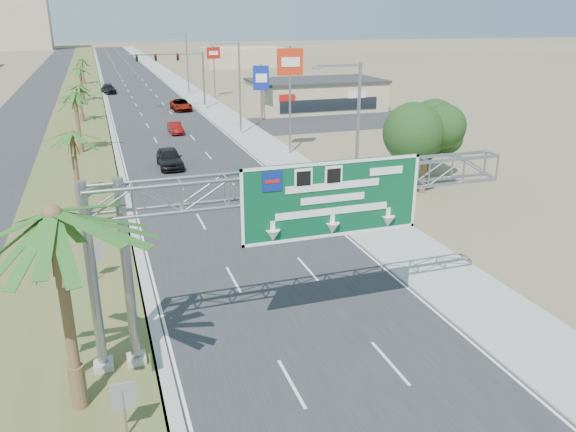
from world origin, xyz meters
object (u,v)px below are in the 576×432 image
at_px(signal_mast, 189,75).
at_px(car_far, 109,89).
at_px(store_building, 316,96).
at_px(pole_sign_red_far, 214,57).
at_px(pole_sign_red_near, 290,69).
at_px(palm_near, 53,216).
at_px(car_right_lane, 181,105).
at_px(pole_sign_blue, 261,80).
at_px(car_left_lane, 170,158).
at_px(sign_gantry, 290,199).
at_px(car_mid_lane, 175,128).

distance_m(signal_mast, car_far, 25.20).
height_order(store_building, pole_sign_red_far, pole_sign_red_far).
bearing_deg(pole_sign_red_near, palm_near, -119.55).
height_order(store_building, car_right_lane, store_building).
distance_m(store_building, pole_sign_blue, 11.99).
height_order(signal_mast, car_far, signal_mast).
bearing_deg(pole_sign_red_near, store_building, 63.49).
bearing_deg(signal_mast, store_building, -19.54).
xyz_separation_m(signal_mast, store_building, (16.83, -5.97, -2.85)).
height_order(palm_near, signal_mast, palm_near).
bearing_deg(car_left_lane, pole_sign_red_near, 7.60).
height_order(car_left_lane, car_far, car_left_lane).
xyz_separation_m(sign_gantry, pole_sign_red_near, (10.72, 31.34, 1.92)).
bearing_deg(palm_near, car_far, 87.47).
bearing_deg(palm_near, car_left_lane, 77.29).
height_order(sign_gantry, car_left_lane, sign_gantry).
bearing_deg(car_mid_lane, pole_sign_red_far, 68.34).
bearing_deg(car_left_lane, store_building, 47.56).
bearing_deg(car_mid_lane, car_left_lane, -101.32).
relative_size(sign_gantry, palm_near, 2.01).
xyz_separation_m(sign_gantry, car_mid_lane, (1.64, 45.03, -5.42)).
distance_m(sign_gantry, pole_sign_red_far, 74.90).
xyz_separation_m(signal_mast, pole_sign_red_far, (5.96, 11.85, 1.58)).
xyz_separation_m(store_building, car_left_lane, (-24.05, -26.30, -1.14)).
relative_size(palm_near, car_right_lane, 1.53).
bearing_deg(pole_sign_blue, store_building, 32.15).
bearing_deg(pole_sign_red_far, sign_gantry, -99.37).
relative_size(car_mid_lane, car_right_lane, 0.71).
height_order(signal_mast, car_left_lane, signal_mast).
bearing_deg(car_right_lane, car_mid_lane, -101.74).
relative_size(pole_sign_red_near, pole_sign_blue, 1.42).
xyz_separation_m(sign_gantry, palm_near, (-8.14, -1.93, 0.87)).
xyz_separation_m(car_mid_lane, pole_sign_red_far, (10.56, 28.87, 5.80)).
bearing_deg(store_building, pole_sign_blue, -147.85).
height_order(store_building, car_left_lane, store_building).
xyz_separation_m(palm_near, pole_sign_red_far, (20.34, 75.82, -0.50)).
bearing_deg(car_right_lane, pole_sign_red_near, -79.98).
xyz_separation_m(pole_sign_red_near, pole_sign_red_far, (1.47, 42.56, -1.54)).
bearing_deg(sign_gantry, pole_sign_blue, 75.13).
relative_size(car_mid_lane, pole_sign_blue, 0.55).
bearing_deg(palm_near, sign_gantry, 13.32).
distance_m(sign_gantry, car_mid_lane, 45.38).
height_order(sign_gantry, palm_near, palm_near).
relative_size(signal_mast, pole_sign_blue, 1.46).
bearing_deg(car_far, sign_gantry, -94.48).
bearing_deg(pole_sign_red_near, car_mid_lane, 123.57).
bearing_deg(car_mid_lane, pole_sign_blue, 21.22).
bearing_deg(store_building, sign_gantry, -112.36).
bearing_deg(pole_sign_red_far, store_building, -58.64).
height_order(car_left_lane, car_mid_lane, car_left_lane).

